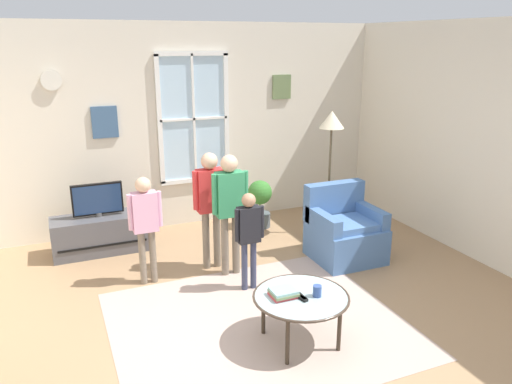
{
  "coord_description": "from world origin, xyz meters",
  "views": [
    {
      "loc": [
        -1.64,
        -3.62,
        2.51
      ],
      "look_at": [
        0.08,
        0.47,
        1.15
      ],
      "focal_mm": 35.06,
      "sensor_mm": 36.0,
      "label": 1
    }
  ],
  "objects_px": {
    "cup": "(317,291)",
    "person_red_shirt": "(210,197)",
    "person_pink_shirt": "(145,218)",
    "potted_plant_by_window": "(260,201)",
    "coffee_table": "(301,298)",
    "book_stack": "(284,293)",
    "floor_lamp": "(331,132)",
    "remote_near_cup": "(301,297)",
    "armchair": "(344,232)",
    "person_green_shirt": "(230,201)",
    "tv_stand": "(101,234)",
    "person_black_shirt": "(249,230)",
    "remote_near_books": "(301,298)",
    "television": "(97,199)"
  },
  "relations": [
    {
      "from": "book_stack",
      "to": "person_pink_shirt",
      "type": "relative_size",
      "value": 0.19
    },
    {
      "from": "tv_stand",
      "to": "person_red_shirt",
      "type": "relative_size",
      "value": 0.85
    },
    {
      "from": "tv_stand",
      "to": "person_green_shirt",
      "type": "relative_size",
      "value": 0.84
    },
    {
      "from": "coffee_table",
      "to": "person_black_shirt",
      "type": "distance_m",
      "value": 1.09
    },
    {
      "from": "remote_near_books",
      "to": "person_black_shirt",
      "type": "xyz_separation_m",
      "value": [
        -0.02,
        1.11,
        0.2
      ]
    },
    {
      "from": "person_red_shirt",
      "to": "potted_plant_by_window",
      "type": "xyz_separation_m",
      "value": [
        1.02,
        0.98,
        -0.47
      ]
    },
    {
      "from": "person_green_shirt",
      "to": "book_stack",
      "type": "bearing_deg",
      "value": -91.76
    },
    {
      "from": "tv_stand",
      "to": "cup",
      "type": "bearing_deg",
      "value": -61.6
    },
    {
      "from": "coffee_table",
      "to": "book_stack",
      "type": "relative_size",
      "value": 3.75
    },
    {
      "from": "person_pink_shirt",
      "to": "person_red_shirt",
      "type": "bearing_deg",
      "value": 8.34
    },
    {
      "from": "coffee_table",
      "to": "cup",
      "type": "bearing_deg",
      "value": -26.57
    },
    {
      "from": "tv_stand",
      "to": "coffee_table",
      "type": "bearing_deg",
      "value": -63.08
    },
    {
      "from": "floor_lamp",
      "to": "coffee_table",
      "type": "bearing_deg",
      "value": -125.68
    },
    {
      "from": "tv_stand",
      "to": "person_red_shirt",
      "type": "xyz_separation_m",
      "value": [
        1.12,
        -0.95,
        0.61
      ]
    },
    {
      "from": "book_stack",
      "to": "armchair",
      "type": "bearing_deg",
      "value": 42.32
    },
    {
      "from": "person_pink_shirt",
      "to": "book_stack",
      "type": "bearing_deg",
      "value": -61.67
    },
    {
      "from": "television",
      "to": "person_black_shirt",
      "type": "relative_size",
      "value": 0.56
    },
    {
      "from": "person_black_shirt",
      "to": "person_green_shirt",
      "type": "distance_m",
      "value": 0.46
    },
    {
      "from": "remote_near_cup",
      "to": "tv_stand",
      "type": "bearing_deg",
      "value": 116.43
    },
    {
      "from": "book_stack",
      "to": "remote_near_cup",
      "type": "relative_size",
      "value": 1.57
    },
    {
      "from": "book_stack",
      "to": "person_green_shirt",
      "type": "height_order",
      "value": "person_green_shirt"
    },
    {
      "from": "person_red_shirt",
      "to": "coffee_table",
      "type": "bearing_deg",
      "value": -82.23
    },
    {
      "from": "potted_plant_by_window",
      "to": "tv_stand",
      "type": "bearing_deg",
      "value": -179.15
    },
    {
      "from": "television",
      "to": "cup",
      "type": "bearing_deg",
      "value": -61.58
    },
    {
      "from": "cup",
      "to": "person_red_shirt",
      "type": "xyz_separation_m",
      "value": [
        -0.35,
        1.78,
        0.35
      ]
    },
    {
      "from": "tv_stand",
      "to": "person_black_shirt",
      "type": "xyz_separation_m",
      "value": [
        1.31,
        -1.6,
        0.43
      ]
    },
    {
      "from": "cup",
      "to": "person_black_shirt",
      "type": "distance_m",
      "value": 1.15
    },
    {
      "from": "book_stack",
      "to": "floor_lamp",
      "type": "xyz_separation_m",
      "value": [
        1.68,
        2.09,
        0.9
      ]
    },
    {
      "from": "person_green_shirt",
      "to": "person_red_shirt",
      "type": "bearing_deg",
      "value": 119.39
    },
    {
      "from": "coffee_table",
      "to": "person_red_shirt",
      "type": "xyz_separation_m",
      "value": [
        -0.24,
        1.72,
        0.42
      ]
    },
    {
      "from": "person_pink_shirt",
      "to": "potted_plant_by_window",
      "type": "bearing_deg",
      "value": 31.63
    },
    {
      "from": "cup",
      "to": "person_black_shirt",
      "type": "bearing_deg",
      "value": 98.19
    },
    {
      "from": "coffee_table",
      "to": "person_pink_shirt",
      "type": "xyz_separation_m",
      "value": [
        -0.98,
        1.61,
        0.32
      ]
    },
    {
      "from": "person_red_shirt",
      "to": "remote_near_cup",
      "type": "bearing_deg",
      "value": -82.78
    },
    {
      "from": "armchair",
      "to": "person_pink_shirt",
      "type": "bearing_deg",
      "value": 173.54
    },
    {
      "from": "tv_stand",
      "to": "television",
      "type": "height_order",
      "value": "television"
    },
    {
      "from": "remote_near_books",
      "to": "person_green_shirt",
      "type": "bearing_deg",
      "value": 92.77
    },
    {
      "from": "remote_near_cup",
      "to": "person_red_shirt",
      "type": "relative_size",
      "value": 0.1
    },
    {
      "from": "television",
      "to": "person_pink_shirt",
      "type": "xyz_separation_m",
      "value": [
        0.37,
        -1.05,
        0.06
      ]
    },
    {
      "from": "remote_near_cup",
      "to": "potted_plant_by_window",
      "type": "relative_size",
      "value": 0.21
    },
    {
      "from": "coffee_table",
      "to": "potted_plant_by_window",
      "type": "bearing_deg",
      "value": 73.81
    },
    {
      "from": "book_stack",
      "to": "person_black_shirt",
      "type": "height_order",
      "value": "person_black_shirt"
    },
    {
      "from": "person_black_shirt",
      "to": "coffee_table",
      "type": "bearing_deg",
      "value": -87.74
    },
    {
      "from": "person_black_shirt",
      "to": "potted_plant_by_window",
      "type": "relative_size",
      "value": 1.58
    },
    {
      "from": "book_stack",
      "to": "cup",
      "type": "xyz_separation_m",
      "value": [
        0.26,
        -0.11,
        0.02
      ]
    },
    {
      "from": "remote_near_cup",
      "to": "floor_lamp",
      "type": "xyz_separation_m",
      "value": [
        1.55,
        2.18,
        0.92
      ]
    },
    {
      "from": "person_pink_shirt",
      "to": "television",
      "type": "bearing_deg",
      "value": 109.5
    },
    {
      "from": "person_red_shirt",
      "to": "person_pink_shirt",
      "type": "xyz_separation_m",
      "value": [
        -0.75,
        -0.11,
        -0.1
      ]
    },
    {
      "from": "remote_near_books",
      "to": "remote_near_cup",
      "type": "xyz_separation_m",
      "value": [
        0.01,
        0.01,
        0.0
      ]
    },
    {
      "from": "coffee_table",
      "to": "potted_plant_by_window",
      "type": "height_order",
      "value": "potted_plant_by_window"
    }
  ]
}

